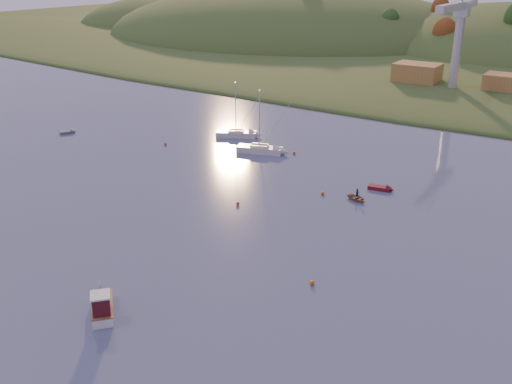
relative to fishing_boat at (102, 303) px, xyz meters
The scene contains 21 objects.
ground 9.33m from the fishing_boat, 91.73° to the right, with size 500.00×500.00×0.00m, color #3C4663.
shore_slope 155.72m from the fishing_boat, 90.10° to the left, with size 640.00×150.00×7.00m, color #304A1D.
hill_left_far 260.79m from the fishing_boat, 127.92° to the left, with size 120.00×100.00×32.00m, color #304A1D.
hill_left 211.01m from the fishing_boat, 115.33° to the left, with size 170.00×140.00×44.00m, color #304A1D.
hillside_trees 175.72m from the fishing_boat, 90.09° to the left, with size 280.00×50.00×32.00m, color #204819, non-canonical shape.
wharf 112.82m from the fishing_boat, 87.60° to the left, with size 42.00×16.00×2.40m, color slate.
shed_west 114.09m from the fishing_boat, 94.16° to the left, with size 11.00×8.00×4.80m, color #A46C36.
shed_east 115.47m from the fishing_boat, 83.67° to the left, with size 9.00×7.00×4.00m, color #A46C36.
dock_crane 110.33m from the fishing_boat, 89.10° to the left, with size 3.20×28.00×20.30m.
fishing_boat is the anchor object (origin of this frame).
sailboat_near 51.16m from the fishing_boat, 106.01° to the left, with size 8.35×4.78×11.10m.
sailboat_far 59.58m from the fishing_boat, 112.90° to the left, with size 7.75×5.52×10.49m.
canoe 39.73m from the fishing_boat, 76.81° to the left, with size 2.20×3.08×0.64m, color #9E7B57.
paddler 39.72m from the fishing_boat, 76.81° to the left, with size 0.55×0.36×1.51m, color black.
red_tender 45.69m from the fishing_boat, 76.24° to the left, with size 3.94×1.84×1.29m.
grey_dinghy 64.92m from the fishing_boat, 142.99° to the left, with size 2.54×3.25×1.16m.
buoy_0 21.08m from the fishing_boat, 46.39° to the left, with size 0.50×0.50×0.50m, color #DC550B.
buoy_1 38.07m from the fishing_boat, 83.80° to the left, with size 0.50×0.50×0.50m, color #DC550B.
buoy_2 53.41m from the fishing_boat, 125.47° to the left, with size 0.50×0.50×0.50m, color #DC550B.
buoy_3 52.65m from the fishing_boat, 99.50° to the left, with size 0.50×0.50×0.50m, color #DC550B.
buoy_4 28.38m from the fishing_boat, 97.98° to the left, with size 0.50×0.50×0.50m, color #DC550B.
Camera 1 is at (38.17, -21.38, 31.13)m, focal length 40.00 mm.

